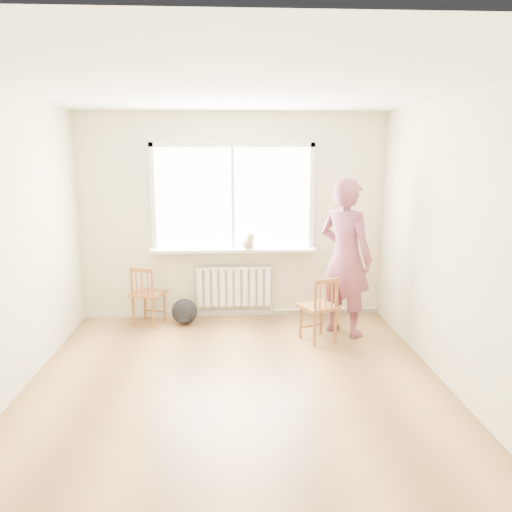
{
  "coord_description": "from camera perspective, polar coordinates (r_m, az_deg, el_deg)",
  "views": [
    {
      "loc": [
        -0.05,
        -4.29,
        2.15
      ],
      "look_at": [
        0.25,
        1.2,
        1.04
      ],
      "focal_mm": 35.0,
      "sensor_mm": 36.0,
      "label": 1
    }
  ],
  "objects": [
    {
      "name": "floor",
      "position": [
        4.8,
        -2.26,
        -15.18
      ],
      "size": [
        4.5,
        4.5,
        0.0
      ],
      "primitive_type": "plane",
      "color": "#A87B45",
      "rests_on": "ground"
    },
    {
      "name": "ceiling",
      "position": [
        4.32,
        -2.56,
        18.75
      ],
      "size": [
        4.5,
        4.5,
        0.0
      ],
      "primitive_type": "plane",
      "rotation": [
        3.14,
        0.0,
        0.0
      ],
      "color": "white",
      "rests_on": "back_wall"
    },
    {
      "name": "back_wall",
      "position": [
        6.59,
        -2.64,
        4.48
      ],
      "size": [
        4.0,
        0.01,
        2.7
      ],
      "primitive_type": "cube",
      "color": "beige",
      "rests_on": "ground"
    },
    {
      "name": "window",
      "position": [
        6.53,
        -2.66,
        7.17
      ],
      "size": [
        2.12,
        0.05,
        1.42
      ],
      "color": "white",
      "rests_on": "back_wall"
    },
    {
      "name": "windowsill",
      "position": [
        6.54,
        -2.6,
        0.71
      ],
      "size": [
        2.15,
        0.22,
        0.04
      ],
      "primitive_type": "cube",
      "color": "white",
      "rests_on": "back_wall"
    },
    {
      "name": "radiator",
      "position": [
        6.67,
        -2.56,
        -3.41
      ],
      "size": [
        1.0,
        0.12,
        0.55
      ],
      "color": "white",
      "rests_on": "back_wall"
    },
    {
      "name": "heating_pipe",
      "position": [
        6.92,
        7.92,
        -6.05
      ],
      "size": [
        1.4,
        0.04,
        0.04
      ],
      "primitive_type": "cylinder",
      "rotation": [
        0.0,
        1.57,
        0.0
      ],
      "color": "silver",
      "rests_on": "back_wall"
    },
    {
      "name": "baseboard",
      "position": [
        6.86,
        -2.54,
        -6.47
      ],
      "size": [
        4.0,
        0.03,
        0.08
      ],
      "primitive_type": "cube",
      "color": "beige",
      "rests_on": "ground"
    },
    {
      "name": "chair_left",
      "position": [
        6.53,
        -12.38,
        -4.44
      ],
      "size": [
        0.49,
        0.48,
        0.77
      ],
      "rotation": [
        0.0,
        0.0,
        2.78
      ],
      "color": "#975D2C",
      "rests_on": "floor"
    },
    {
      "name": "chair_right",
      "position": [
        5.88,
        7.38,
        -6.03
      ],
      "size": [
        0.5,
        0.49,
        0.78
      ],
      "rotation": [
        0.0,
        0.0,
        3.57
      ],
      "color": "#975D2C",
      "rests_on": "floor"
    },
    {
      "name": "person",
      "position": [
        6.05,
        10.18,
        -0.18
      ],
      "size": [
        0.81,
        0.81,
        1.9
      ],
      "primitive_type": "imported",
      "rotation": [
        0.0,
        0.0,
        2.33
      ],
      "color": "#BB3E6D",
      "rests_on": "floor"
    },
    {
      "name": "cat",
      "position": [
        6.44,
        -0.86,
        1.69
      ],
      "size": [
        0.23,
        0.39,
        0.26
      ],
      "rotation": [
        0.0,
        0.0,
        0.24
      ],
      "color": "beige",
      "rests_on": "windowsill"
    },
    {
      "name": "backpack",
      "position": [
        6.54,
        -8.16,
        -6.3
      ],
      "size": [
        0.39,
        0.34,
        0.33
      ],
      "primitive_type": "ellipsoid",
      "rotation": [
        0.0,
        0.0,
        0.3
      ],
      "color": "black",
      "rests_on": "floor"
    }
  ]
}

